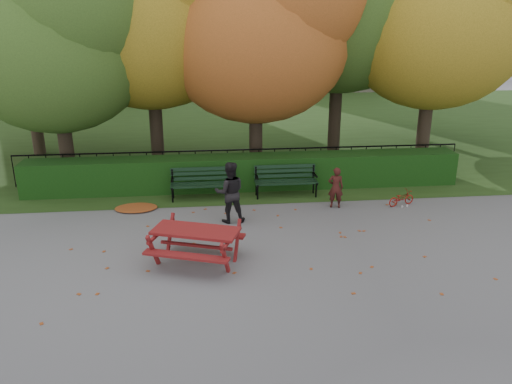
{
  "coord_description": "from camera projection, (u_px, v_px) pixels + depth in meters",
  "views": [
    {
      "loc": [
        -1.24,
        -9.91,
        4.84
      ],
      "look_at": [
        -0.04,
        1.18,
        1.0
      ],
      "focal_mm": 35.0,
      "sensor_mm": 36.0,
      "label": 1
    }
  ],
  "objects": [
    {
      "name": "tree_a",
      "position": [
        61.0,
        33.0,
        14.26
      ],
      "size": [
        5.88,
        5.6,
        7.48
      ],
      "color": "black",
      "rests_on": "ground"
    },
    {
      "name": "tree_g",
      "position": [
        447.0,
        6.0,
        19.3
      ],
      "size": [
        6.3,
        6.0,
        8.55
      ],
      "color": "black",
      "rests_on": "ground"
    },
    {
      "name": "ground",
      "position": [
        263.0,
        252.0,
        11.02
      ],
      "size": [
        90.0,
        90.0,
        0.0
      ],
      "primitive_type": "plane",
      "color": "slate",
      "rests_on": "ground"
    },
    {
      "name": "bicycle",
      "position": [
        401.0,
        198.0,
        13.73
      ],
      "size": [
        0.86,
        0.52,
        0.43
      ],
      "primitive_type": "imported",
      "rotation": [
        0.0,
        0.0,
        1.88
      ],
      "color": "maroon",
      "rests_on": "ground"
    },
    {
      "name": "picnic_table",
      "position": [
        196.0,
        237.0,
        10.35
      ],
      "size": [
        2.15,
        1.94,
        0.86
      ],
      "rotation": [
        0.0,
        0.0,
        -0.34
      ],
      "color": "maroon",
      "rests_on": "ground"
    },
    {
      "name": "tree_c",
      "position": [
        268.0,
        21.0,
        15.14
      ],
      "size": [
        6.3,
        6.0,
        8.0
      ],
      "color": "black",
      "rests_on": "ground"
    },
    {
      "name": "bench_right",
      "position": [
        286.0,
        178.0,
        14.44
      ],
      "size": [
        1.8,
        0.57,
        0.88
      ],
      "color": "black",
      "rests_on": "ground"
    },
    {
      "name": "adult",
      "position": [
        230.0,
        192.0,
        12.46
      ],
      "size": [
        0.78,
        0.61,
        1.56
      ],
      "primitive_type": "imported",
      "rotation": [
        0.0,
        0.0,
        3.17
      ],
      "color": "black",
      "rests_on": "ground"
    },
    {
      "name": "tree_e",
      "position": [
        450.0,
        12.0,
        15.46
      ],
      "size": [
        6.09,
        5.8,
        8.16
      ],
      "color": "black",
      "rests_on": "ground"
    },
    {
      "name": "building_right",
      "position": [
        326.0,
        4.0,
        36.21
      ],
      "size": [
        9.0,
        6.0,
        12.0
      ],
      "primitive_type": "cube",
      "color": "#BEB198",
      "rests_on": "ground"
    },
    {
      "name": "leaf_scatter",
      "position": [
        262.0,
        246.0,
        11.3
      ],
      "size": [
        9.0,
        5.7,
        0.01
      ],
      "primitive_type": null,
      "color": "brown",
      "rests_on": "ground"
    },
    {
      "name": "tree_b",
      "position": [
        159.0,
        1.0,
        15.35
      ],
      "size": [
        6.72,
        6.4,
        8.79
      ],
      "color": "black",
      "rests_on": "ground"
    },
    {
      "name": "grass_strip",
      "position": [
        228.0,
        126.0,
        24.18
      ],
      "size": [
        90.0,
        90.0,
        0.0
      ],
      "primitive_type": "plane",
      "color": "#213913",
      "rests_on": "ground"
    },
    {
      "name": "child",
      "position": [
        336.0,
        188.0,
        13.49
      ],
      "size": [
        0.46,
        0.34,
        1.13
      ],
      "primitive_type": "imported",
      "rotation": [
        0.0,
        0.0,
        2.96
      ],
      "color": "#3B1513",
      "rests_on": "ground"
    },
    {
      "name": "bench_left",
      "position": [
        202.0,
        181.0,
        14.2
      ],
      "size": [
        1.8,
        0.57,
        0.88
      ],
      "color": "black",
      "rests_on": "ground"
    },
    {
      "name": "hedge",
      "position": [
        245.0,
        172.0,
        15.09
      ],
      "size": [
        13.0,
        0.9,
        1.0
      ],
      "primitive_type": "cube",
      "color": "black",
      "rests_on": "ground"
    },
    {
      "name": "leaf_pile",
      "position": [
        136.0,
        208.0,
        13.51
      ],
      "size": [
        1.24,
        0.94,
        0.08
      ],
      "primitive_type": "ellipsoid",
      "rotation": [
        0.0,
        0.0,
        0.14
      ],
      "color": "brown",
      "rests_on": "ground"
    },
    {
      "name": "iron_fence",
      "position": [
        243.0,
        164.0,
        15.83
      ],
      "size": [
        14.0,
        0.04,
        1.02
      ],
      "color": "black",
      "rests_on": "ground"
    }
  ]
}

